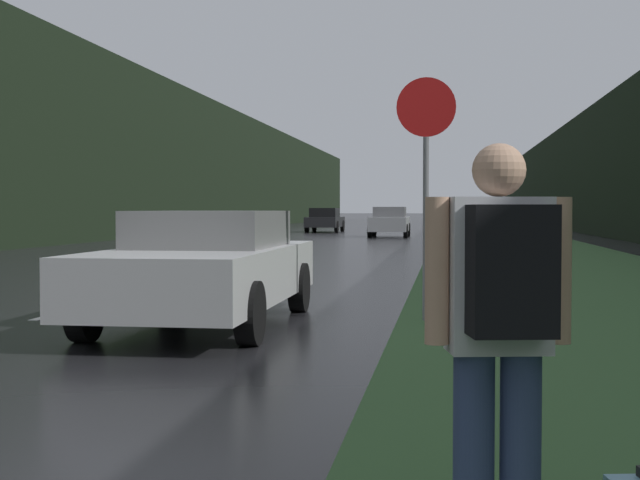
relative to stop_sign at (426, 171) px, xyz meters
name	(u,v)px	position (x,y,z in m)	size (l,w,h in m)	color
grass_verge	(503,240)	(2.67, 28.61, -1.79)	(6.00, 240.00, 0.02)	#33562D
lane_stripe_c	(82,307)	(-4.72, 0.96, -1.80)	(0.12, 3.00, 0.01)	silver
lane_stripe_d	(214,272)	(-4.72, 7.96, -1.80)	(0.12, 3.00, 0.01)	silver
treeline_far_side	(176,162)	(-15.12, 38.61, 2.27)	(2.00, 140.00, 8.14)	black
treeline_near_side	(607,171)	(8.67, 38.61, 1.59)	(2.00, 140.00, 6.79)	black
stop_sign	(426,171)	(0.00, 0.00, 0.00)	(0.71, 0.07, 2.91)	slate
hitchhiker_with_backpack	(500,325)	(0.45, -7.32, -0.88)	(0.55, 0.45, 1.60)	navy
car_passing_near	(207,266)	(-2.53, -0.60, -1.11)	(1.92, 4.73, 1.33)	#BCBCBC
car_passing_far	(390,222)	(-2.53, 32.58, -1.06)	(1.89, 4.18, 1.46)	#9E9EA3
car_oncoming	(325,220)	(-6.92, 41.48, -1.08)	(1.93, 4.69, 1.42)	black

